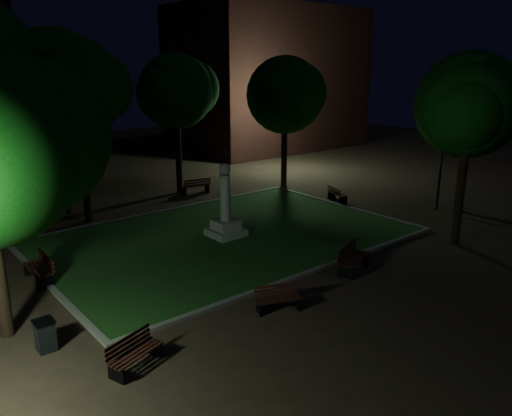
{
  "coord_description": "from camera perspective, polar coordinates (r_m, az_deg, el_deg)",
  "views": [
    {
      "loc": [
        -12.04,
        -14.64,
        7.22
      ],
      "look_at": [
        0.88,
        1.0,
        1.39
      ],
      "focal_mm": 35.0,
      "sensor_mm": 36.0,
      "label": 1
    }
  ],
  "objects": [
    {
      "name": "ground",
      "position": [
        20.28,
        -0.12,
        -4.81
      ],
      "size": [
        80.0,
        80.0,
        0.0
      ],
      "primitive_type": "plane",
      "color": "#3E2D21"
    },
    {
      "name": "lawn",
      "position": [
        21.75,
        -3.47,
        -3.26
      ],
      "size": [
        15.0,
        10.0,
        0.08
      ],
      "primitive_type": "cube",
      "color": "#24511C",
      "rests_on": "ground"
    },
    {
      "name": "lawn_kerb",
      "position": [
        21.75,
        -3.47,
        -3.21
      ],
      "size": [
        15.4,
        10.4,
        0.12
      ],
      "color": "slate",
      "rests_on": "ground"
    },
    {
      "name": "monument",
      "position": [
        21.47,
        -3.51,
        -0.95
      ],
      "size": [
        1.4,
        1.4,
        3.2
      ],
      "color": "gray",
      "rests_on": "lawn"
    },
    {
      "name": "building_far",
      "position": [
        45.86,
        1.43,
        14.51
      ],
      "size": [
        16.0,
        10.0,
        12.0
      ],
      "primitive_type": "cube",
      "color": "#57251F",
      "rests_on": "ground"
    },
    {
      "name": "tree_north_wl",
      "position": [
        24.21,
        -19.59,
        12.5
      ],
      "size": [
        5.07,
        4.14,
        8.18
      ],
      "color": "black",
      "rests_on": "ground"
    },
    {
      "name": "tree_north_er",
      "position": [
        28.81,
        -8.97,
        13.04
      ],
      "size": [
        5.13,
        4.19,
        7.91
      ],
      "color": "black",
      "rests_on": "ground"
    },
    {
      "name": "tree_ne",
      "position": [
        30.7,
        3.51,
        12.76
      ],
      "size": [
        5.69,
        4.64,
        7.81
      ],
      "color": "black",
      "rests_on": "ground"
    },
    {
      "name": "tree_east",
      "position": [
        26.86,
        23.28,
        10.78
      ],
      "size": [
        6.3,
        5.15,
        7.92
      ],
      "color": "black",
      "rests_on": "ground"
    },
    {
      "name": "tree_se",
      "position": [
        21.52,
        23.37,
        10.24
      ],
      "size": [
        4.39,
        3.59,
        7.33
      ],
      "color": "black",
      "rests_on": "ground"
    },
    {
      "name": "tree_far_north",
      "position": [
        26.05,
        -21.85,
        13.39
      ],
      "size": [
        5.96,
        4.87,
        8.96
      ],
      "color": "black",
      "rests_on": "ground"
    },
    {
      "name": "lamppost_se",
      "position": [
        26.77,
        20.5,
        5.89
      ],
      "size": [
        1.18,
        0.28,
        4.21
      ],
      "color": "black",
      "rests_on": "ground"
    },
    {
      "name": "lamppost_ne",
      "position": [
        35.35,
        3.2,
        9.54
      ],
      "size": [
        1.18,
        0.28,
        4.65
      ],
      "color": "black",
      "rests_on": "ground"
    },
    {
      "name": "bench_near_left",
      "position": [
        15.43,
        2.52,
        -10.35
      ],
      "size": [
        1.49,
        1.0,
        0.77
      ],
      "rotation": [
        0.0,
        0.0,
        -0.41
      ],
      "color": "black",
      "rests_on": "ground"
    },
    {
      "name": "bench_near_right",
      "position": [
        18.48,
        10.91,
        -5.76
      ],
      "size": [
        1.83,
        1.15,
        0.95
      ],
      "rotation": [
        0.0,
        0.0,
        0.34
      ],
      "color": "black",
      "rests_on": "ground"
    },
    {
      "name": "bench_west_near",
      "position": [
        13.12,
        -13.75,
        -15.85
      ],
      "size": [
        1.58,
        0.97,
        0.82
      ],
      "rotation": [
        0.0,
        0.0,
        0.33
      ],
      "color": "black",
      "rests_on": "ground"
    },
    {
      "name": "bench_left_side",
      "position": [
        18.85,
        -23.43,
        -6.41
      ],
      "size": [
        0.65,
        1.74,
        0.95
      ],
      "rotation": [
        0.0,
        0.0,
        -1.6
      ],
      "color": "black",
      "rests_on": "ground"
    },
    {
      "name": "bench_right_side",
      "position": [
        27.79,
        9.19,
        1.54
      ],
      "size": [
        0.88,
        1.47,
        0.76
      ],
      "rotation": [
        0.0,
        0.0,
        1.27
      ],
      "color": "black",
      "rests_on": "ground"
    },
    {
      "name": "bench_far_side",
      "position": [
        29.17,
        -6.86,
        2.45
      ],
      "size": [
        1.72,
        0.86,
        0.9
      ],
      "rotation": [
        0.0,
        0.0,
        2.96
      ],
      "color": "black",
      "rests_on": "ground"
    },
    {
      "name": "trash_bin",
      "position": [
        14.5,
        -22.95,
        -13.24
      ],
      "size": [
        0.51,
        0.51,
        0.86
      ],
      "color": "black",
      "rests_on": "ground"
    }
  ]
}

